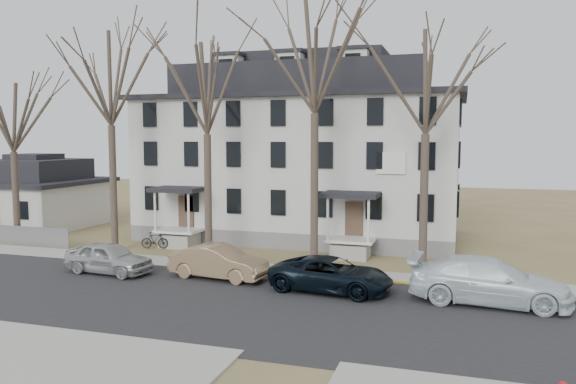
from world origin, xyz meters
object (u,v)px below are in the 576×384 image
(tree_center, at_px, (315,48))
(car_white, at_px, (489,282))
(car_tan, at_px, (219,263))
(bicycle_right, at_px, (155,241))
(small_house, at_px, (36,196))
(boarding_house, at_px, (302,156))
(tree_far_left, at_px, (110,71))
(tree_mid_left, at_px, (207,81))
(tree_bungalow, at_px, (12,112))
(tree_mid_right, at_px, (427,74))
(car_navy, at_px, (331,275))
(car_silver, at_px, (109,259))
(bicycle_left, at_px, (171,239))

(tree_center, bearing_deg, car_white, -29.45)
(car_white, bearing_deg, car_tan, 90.94)
(bicycle_right, bearing_deg, car_white, -122.12)
(small_house, bearing_deg, car_white, -19.20)
(boarding_house, xyz_separation_m, tree_far_left, (-9.00, -8.15, 4.96))
(tree_mid_left, distance_m, bicycle_right, 10.04)
(small_house, distance_m, tree_bungalow, 9.43)
(tree_mid_right, xyz_separation_m, car_white, (2.87, -4.73, -8.71))
(tree_mid_left, distance_m, car_navy, 12.92)
(tree_mid_right, relative_size, car_silver, 2.88)
(tree_mid_right, bearing_deg, car_tan, -154.65)
(boarding_house, distance_m, bicycle_right, 11.09)
(tree_far_left, height_order, bicycle_left, tree_far_left)
(car_silver, bearing_deg, car_tan, -76.89)
(car_silver, relative_size, car_white, 0.72)
(boarding_house, xyz_separation_m, bicycle_right, (-7.05, -7.02, -4.89))
(boarding_house, relative_size, car_tan, 4.41)
(small_house, xyz_separation_m, tree_far_left, (11.00, -6.20, 8.09))
(tree_far_left, relative_size, tree_bungalow, 1.27)
(tree_mid_right, height_order, car_navy, tree_mid_right)
(car_tan, height_order, bicycle_left, car_tan)
(tree_far_left, xyz_separation_m, tree_mid_left, (6.00, 0.00, -0.74))
(car_navy, bearing_deg, tree_far_left, 76.97)
(bicycle_right, bearing_deg, tree_center, -110.91)
(small_house, relative_size, bicycle_right, 5.39)
(car_tan, distance_m, bicycle_right, 8.50)
(boarding_house, distance_m, tree_mid_right, 12.51)
(car_white, xyz_separation_m, bicycle_left, (-18.06, 7.16, -0.46))
(tree_far_left, bearing_deg, tree_center, 0.00)
(tree_far_left, distance_m, car_navy, 17.69)
(tree_mid_right, relative_size, tree_bungalow, 1.18)
(tree_mid_right, distance_m, car_tan, 13.29)
(tree_far_left, relative_size, car_white, 2.23)
(tree_mid_left, bearing_deg, tree_mid_right, 0.00)
(car_navy, bearing_deg, small_house, 72.26)
(tree_bungalow, height_order, car_tan, tree_bungalow)
(tree_bungalow, bearing_deg, tree_mid_left, 0.00)
(tree_far_left, xyz_separation_m, bicycle_left, (2.31, 2.43, -9.91))
(tree_mid_right, distance_m, car_white, 10.32)
(tree_far_left, bearing_deg, tree_mid_left, 0.00)
(tree_far_left, xyz_separation_m, car_silver, (3.03, -4.93, -9.59))
(car_tan, distance_m, bicycle_left, 9.13)
(tree_center, height_order, bicycle_right, tree_center)
(car_tan, distance_m, car_navy, 5.53)
(car_tan, relative_size, bicycle_right, 2.92)
(tree_center, height_order, car_navy, tree_center)
(small_house, relative_size, tree_mid_left, 0.68)
(tree_far_left, height_order, tree_mid_left, tree_far_left)
(tree_bungalow, bearing_deg, car_silver, -26.17)
(tree_bungalow, bearing_deg, tree_mid_right, 0.00)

